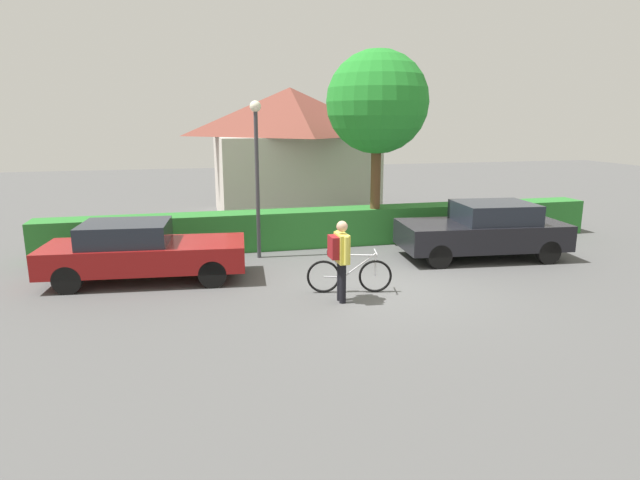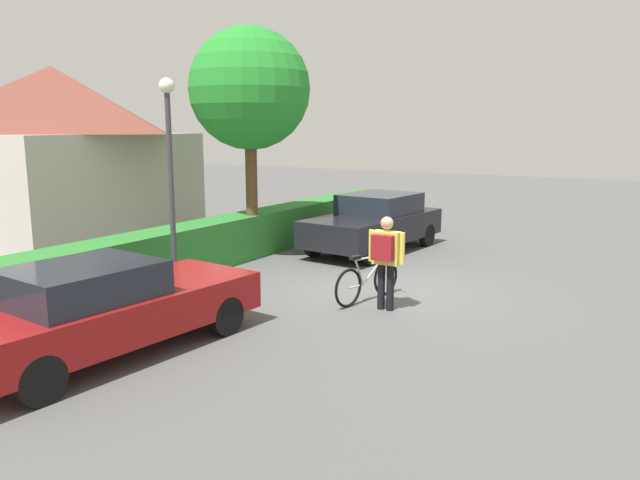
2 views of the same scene
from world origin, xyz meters
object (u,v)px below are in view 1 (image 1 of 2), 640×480
tree_kerbside (377,103)px  fire_hydrant (482,230)px  person_rider (340,253)px  bicycle (349,275)px  parked_car_far (484,230)px  street_lamp (257,157)px  parked_car_near (142,251)px

tree_kerbside → fire_hydrant: tree_kerbside is taller
person_rider → tree_kerbside: tree_kerbside is taller
bicycle → fire_hydrant: size_ratio=2.15×
person_rider → tree_kerbside: (2.35, 4.59, 2.98)m
parked_car_far → street_lamp: (-5.64, 1.42, 1.85)m
parked_car_near → fire_hydrant: bearing=8.4°
parked_car_far → tree_kerbside: size_ratio=0.80×
person_rider → fire_hydrant: bearing=35.4°
tree_kerbside → parked_car_near: bearing=-160.7°
person_rider → fire_hydrant: 6.53m
person_rider → tree_kerbside: size_ratio=0.30×
parked_car_near → tree_kerbside: bearing=19.3°
bicycle → fire_hydrant: 5.93m
street_lamp → bicycle: bearing=-66.5°
street_lamp → parked_car_near: bearing=-153.1°
street_lamp → fire_hydrant: street_lamp is taller
parked_car_far → tree_kerbside: tree_kerbside is taller
bicycle → person_rider: person_rider is taller
parked_car_near → street_lamp: 3.65m
street_lamp → tree_kerbside: tree_kerbside is taller
parked_car_near → parked_car_far: size_ratio=1.03×
person_rider → tree_kerbside: bearing=62.9°
person_rider → fire_hydrant: (5.30, 3.77, -0.57)m
bicycle → street_lamp: (-1.44, 3.31, 2.21)m
parked_car_far → fire_hydrant: (0.76, 1.37, -0.32)m
parked_car_near → tree_kerbside: tree_kerbside is taller
street_lamp → tree_kerbside: (3.45, 0.78, 1.37)m
parked_car_near → parked_car_far: (8.42, -0.02, 0.05)m
bicycle → tree_kerbside: 5.79m
tree_kerbside → fire_hydrant: size_ratio=6.65×
bicycle → fire_hydrant: bearing=33.4°
parked_car_near → parked_car_far: 8.42m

